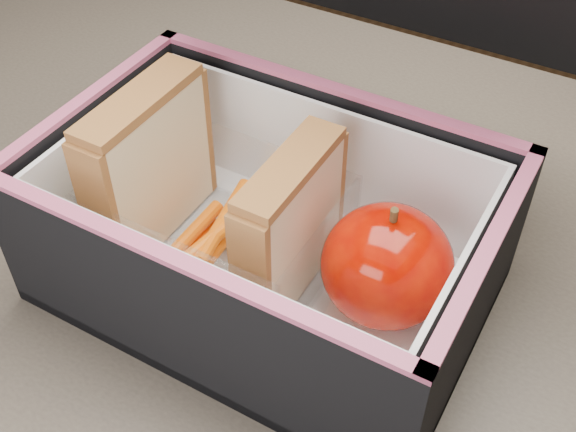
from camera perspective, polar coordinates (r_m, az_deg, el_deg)
kitchen_table at (r=0.58m, az=-3.22°, el=-12.62°), size 1.20×0.80×0.75m
lunch_bag at (r=0.47m, az=-1.34°, el=-0.09°), size 0.29×0.30×0.26m
plastic_tub at (r=0.50m, az=-5.44°, el=-0.43°), size 0.16×0.11×0.07m
sandwich_left at (r=0.51m, az=-10.92°, el=3.95°), size 0.03×0.10×0.11m
sandwich_right at (r=0.46m, az=0.18°, el=-0.84°), size 0.03×0.09×0.11m
carrot_sticks at (r=0.51m, az=-6.04°, el=-1.56°), size 0.04×0.11×0.03m
paper_napkin at (r=0.49m, az=8.03°, el=-6.81°), size 0.08×0.08×0.01m
red_apple at (r=0.45m, az=7.82°, el=-3.89°), size 0.10×0.10×0.09m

